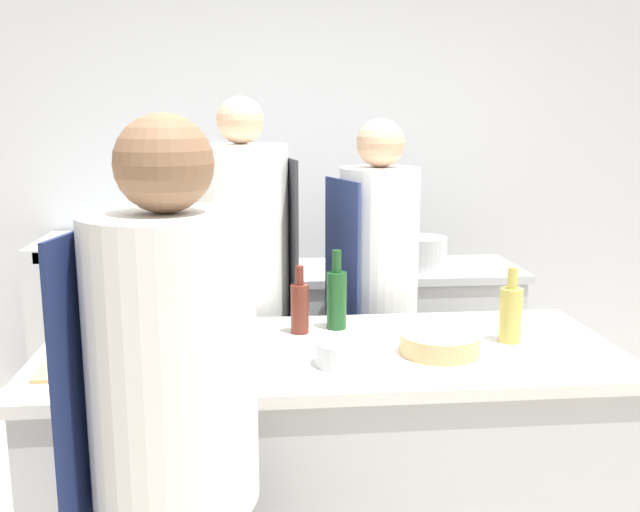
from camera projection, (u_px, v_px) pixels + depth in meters
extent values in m
cube|color=silver|center=(292.00, 162.00, 4.39)|extent=(8.00, 0.06, 2.80)
cube|color=#B7BABC|center=(330.00, 478.00, 2.50)|extent=(1.88, 0.77, 0.87)
cube|color=silver|center=(330.00, 354.00, 2.41)|extent=(1.96, 0.80, 0.04)
cube|color=#B7BABC|center=(364.00, 355.00, 3.77)|extent=(1.54, 0.54, 0.87)
cube|color=#B7BABC|center=(365.00, 271.00, 3.68)|extent=(1.60, 0.56, 0.04)
cube|color=#B7BABC|center=(121.00, 324.00, 4.11)|extent=(0.87, 0.64, 1.00)
cube|color=black|center=(113.00, 381.00, 3.84)|extent=(0.69, 0.01, 0.35)
cube|color=black|center=(106.00, 257.00, 3.71)|extent=(0.74, 0.01, 0.06)
cylinder|color=silver|center=(172.00, 360.00, 1.66)|extent=(0.39, 0.39, 0.69)
cube|color=#19234C|center=(91.00, 396.00, 1.70)|extent=(0.09, 0.37, 0.81)
sphere|color=brown|center=(164.00, 163.00, 1.57)|extent=(0.22, 0.22, 0.22)
cylinder|color=black|center=(247.00, 411.00, 3.13)|extent=(0.33, 0.33, 0.81)
cylinder|color=white|center=(243.00, 236.00, 2.98)|extent=(0.38, 0.38, 0.76)
cube|color=#2D2D33|center=(289.00, 259.00, 3.04)|extent=(0.06, 0.36, 0.86)
sphere|color=tan|center=(240.00, 120.00, 2.88)|extent=(0.19, 0.19, 0.19)
cylinder|color=black|center=(376.00, 405.00, 3.24)|extent=(0.29, 0.29, 0.77)
cylinder|color=white|center=(379.00, 248.00, 3.10)|extent=(0.35, 0.35, 0.70)
cube|color=navy|center=(342.00, 273.00, 3.05)|extent=(0.11, 0.32, 0.81)
sphere|color=tan|center=(381.00, 143.00, 3.01)|extent=(0.21, 0.21, 0.21)
cylinder|color=silver|center=(184.00, 306.00, 2.51)|extent=(0.07, 0.07, 0.23)
cylinder|color=silver|center=(182.00, 262.00, 2.48)|extent=(0.03, 0.03, 0.09)
cylinder|color=#2D5175|center=(242.00, 347.00, 2.20)|extent=(0.06, 0.06, 0.14)
cylinder|color=#2D5175|center=(241.00, 315.00, 2.18)|extent=(0.03, 0.03, 0.06)
cylinder|color=#5B2319|center=(300.00, 309.00, 2.56)|extent=(0.07, 0.07, 0.18)
cylinder|color=#5B2319|center=(300.00, 275.00, 2.54)|extent=(0.03, 0.03, 0.07)
cylinder|color=#B2A84C|center=(511.00, 315.00, 2.46)|extent=(0.08, 0.08, 0.19)
cylinder|color=#B2A84C|center=(513.00, 278.00, 2.44)|extent=(0.04, 0.04, 0.07)
cylinder|color=#19471E|center=(336.00, 300.00, 2.62)|extent=(0.07, 0.07, 0.21)
cylinder|color=#19471E|center=(337.00, 261.00, 2.59)|extent=(0.03, 0.03, 0.08)
cylinder|color=black|center=(174.00, 338.00, 2.16)|extent=(0.06, 0.06, 0.22)
cylinder|color=black|center=(172.00, 289.00, 2.13)|extent=(0.03, 0.03, 0.09)
cylinder|color=tan|center=(440.00, 343.00, 2.35)|extent=(0.26, 0.26, 0.07)
cylinder|color=#B7BABC|center=(342.00, 353.00, 2.24)|extent=(0.17, 0.17, 0.08)
cylinder|color=#B2382D|center=(170.00, 339.00, 2.37)|extent=(0.09, 0.09, 0.09)
cube|color=tan|center=(100.00, 368.00, 2.21)|extent=(0.36, 0.22, 0.01)
cylinder|color=#B7BABC|center=(421.00, 254.00, 3.60)|extent=(0.25, 0.25, 0.17)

